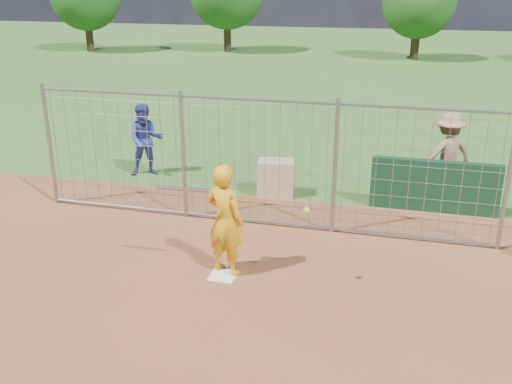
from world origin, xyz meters
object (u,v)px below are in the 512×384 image
(batter, at_px, (225,220))
(equipment_bin, at_px, (276,178))
(bystander_a, at_px, (146,140))
(bystander_c, at_px, (447,155))

(batter, distance_m, equipment_bin, 3.80)
(batter, bearing_deg, bystander_a, -31.78)
(bystander_a, xyz_separation_m, bystander_c, (7.05, 0.39, 0.05))
(bystander_a, xyz_separation_m, equipment_bin, (3.38, -0.56, -0.49))
(batter, bearing_deg, equipment_bin, -69.84)
(batter, bearing_deg, bystander_c, -107.86)
(bystander_a, bearing_deg, equipment_bin, -33.75)
(batter, height_order, equipment_bin, batter)
(equipment_bin, bearing_deg, bystander_c, 4.86)
(bystander_c, xyz_separation_m, equipment_bin, (-3.66, -0.94, -0.55))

